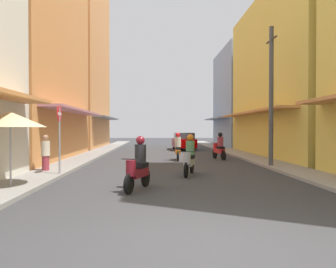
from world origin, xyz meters
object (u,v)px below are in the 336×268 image
Objects in this scene: motorbike_red at (219,147)px; street_sign_no_entry at (59,131)px; motorbike_orange at (178,148)px; parked_car at (184,141)px; pedestrian_foreground at (46,154)px; vendor_umbrella at (10,119)px; motorbike_silver at (189,157)px; motorbike_maroon at (138,166)px; utility_pole at (271,96)px.

motorbike_red is 9.89m from street_sign_no_entry.
motorbike_orange reaches higher than parked_car.
vendor_umbrella is at bearing -86.86° from pedestrian_foreground.
motorbike_silver is 3.43m from motorbike_maroon.
pedestrian_foreground is at bearing -137.67° from motorbike_orange.
motorbike_maroon reaches higher than parked_car.
parked_car is 1.80× the size of vendor_umbrella.
motorbike_orange is at bearing 51.83° from street_sign_no_entry.
motorbike_silver is at bearing 27.36° from vendor_umbrella.
motorbike_silver is at bearing -151.49° from utility_pole.
pedestrian_foreground is 10.08m from utility_pole.
street_sign_no_entry is at bearing -137.85° from motorbike_red.
utility_pole is (9.46, 5.00, 1.22)m from vendor_umbrella.
motorbike_maroon is at bearing -101.36° from motorbike_orange.
pedestrian_foreground is at bearing 130.52° from street_sign_no_entry.
motorbike_maroon is 4.21m from street_sign_no_entry.
motorbike_maroon is 0.65× the size of street_sign_no_entry.
parked_car is at bearing 102.36° from utility_pole.
pedestrian_foreground is 0.59× the size of street_sign_no_entry.
motorbike_red is 8.81m from parked_car.
vendor_umbrella is (0.20, -3.63, 1.29)m from pedestrian_foreground.
motorbike_red is 0.43× the size of parked_car.
street_sign_no_entry reaches higher than motorbike_silver.
motorbike_silver is (-2.42, -6.39, 0.00)m from motorbike_red.
motorbike_orange is (-2.45, -0.44, 0.00)m from motorbike_red.
street_sign_no_entry reaches higher than vendor_umbrella.
motorbike_silver is 6.35m from vendor_umbrella.
pedestrian_foreground is (-5.68, -5.17, 0.07)m from motorbike_orange.
vendor_umbrella is (-7.93, -9.24, 1.36)m from motorbike_red.
pedestrian_foreground is 1.60m from street_sign_no_entry.
pedestrian_foreground is at bearing -115.46° from parked_car.
motorbike_orange is at bearing -97.11° from parked_car.
parked_car is at bearing 98.53° from motorbike_red.
utility_pole reaches higher than vendor_umbrella.
pedestrian_foreground reaches higher than parked_car.
motorbike_red is 0.99× the size of motorbike_orange.
parked_car is at bearing 85.79° from motorbike_silver.
motorbike_silver is 1.02× the size of motorbike_maroon.
utility_pole reaches higher than motorbike_maroon.
utility_pole is at bearing 27.84° from vendor_umbrella.
utility_pole reaches higher than motorbike_silver.
motorbike_orange is 5.95m from motorbike_silver.
motorbike_red reaches higher than pedestrian_foreground.
motorbike_orange is 9.23m from parked_car.
utility_pole is 9.27m from street_sign_no_entry.
utility_pole reaches higher than motorbike_orange.
motorbike_orange and motorbike_silver have the same top height.
utility_pole is (5.76, 5.06, 2.58)m from motorbike_maroon.
utility_pole reaches higher than parked_car.
vendor_umbrella reaches higher than motorbike_orange.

